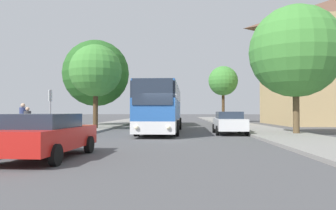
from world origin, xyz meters
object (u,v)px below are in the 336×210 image
object	(u,v)px
bus_front	(161,108)
pedestrian_waiting_near	(23,120)
bus_middle	(166,109)
tree_left_near	(96,73)
parked_car_left_curb	(45,135)
tree_left_far	(96,71)
bus_stop_sign	(50,107)
tree_right_mid	(296,51)
tree_right_near	(223,81)
parked_car_right_near	(229,122)
pedestrian_waiting_far	(27,122)

from	to	relation	value
bus_front	pedestrian_waiting_near	distance (m)	9.37
bus_middle	pedestrian_waiting_near	xyz separation A→B (m)	(-7.01, -19.24, -0.68)
pedestrian_waiting_near	bus_middle	bearing A→B (deg)	152.38
bus_front	tree_left_near	xyz separation A→B (m)	(-7.29, 9.89, 3.66)
parked_car_left_curb	tree_left_near	distance (m)	23.75
pedestrian_waiting_near	tree_left_far	size ratio (longest dim) A/B	0.27
bus_stop_sign	tree_left_near	size ratio (longest dim) A/B	0.30
pedestrian_waiting_near	tree_right_mid	size ratio (longest dim) A/B	0.23
tree_left_far	tree_right_near	xyz separation A→B (m)	(12.97, 19.31, 0.91)
tree_left_far	parked_car_right_near	bearing A→B (deg)	-24.10
tree_left_far	bus_front	bearing A→B (deg)	-29.30
parked_car_right_near	tree_right_near	distance (m)	24.54
bus_front	tree_right_near	bearing A→B (deg)	73.15
bus_front	parked_car_left_curb	distance (m)	13.39
tree_left_near	tree_right_near	size ratio (longest dim) A/B	1.13
pedestrian_waiting_near	pedestrian_waiting_far	world-z (taller)	pedestrian_waiting_near
bus_middle	tree_right_mid	xyz separation A→B (m)	(8.84, -15.88, 3.55)
parked_car_right_near	tree_left_near	xyz separation A→B (m)	(-11.94, 11.33, 4.66)
parked_car_left_curb	tree_left_far	bearing A→B (deg)	102.10
pedestrian_waiting_far	pedestrian_waiting_near	bearing A→B (deg)	-70.59
parked_car_right_near	tree_right_near	size ratio (longest dim) A/B	0.58
pedestrian_waiting_near	tree_left_far	distance (m)	9.97
parked_car_left_curb	pedestrian_waiting_near	world-z (taller)	pedestrian_waiting_near
bus_middle	parked_car_right_near	world-z (taller)	bus_middle
bus_stop_sign	tree_left_far	distance (m)	9.65
bus_middle	pedestrian_waiting_far	distance (m)	20.99
tree_right_mid	pedestrian_waiting_far	bearing A→B (deg)	-165.01
pedestrian_waiting_near	pedestrian_waiting_far	size ratio (longest dim) A/B	1.14
parked_car_left_curb	tree_left_near	world-z (taller)	tree_left_near
bus_stop_sign	tree_right_mid	distance (m)	15.15
parked_car_right_near	bus_stop_sign	distance (m)	11.32
bus_stop_sign	pedestrian_waiting_near	world-z (taller)	bus_stop_sign
tree_right_near	tree_right_mid	bearing A→B (deg)	-87.11
bus_middle	tree_left_far	bearing A→B (deg)	-119.78
tree_right_near	tree_left_far	bearing A→B (deg)	-123.90
bus_stop_sign	parked_car_left_curb	bearing A→B (deg)	-69.25
parked_car_right_near	parked_car_left_curb	bearing A→B (deg)	57.96
bus_front	pedestrian_waiting_far	world-z (taller)	bus_front
parked_car_left_curb	bus_stop_sign	xyz separation A→B (m)	(-2.65, 7.00, 0.98)
parked_car_right_near	tree_right_mid	xyz separation A→B (m)	(4.01, -1.15, 4.52)
pedestrian_waiting_near	tree_right_near	world-z (taller)	tree_right_near
tree_left_near	parked_car_right_near	bearing A→B (deg)	-43.50
bus_middle	parked_car_left_curb	bearing A→B (deg)	-97.96
bus_middle	pedestrian_waiting_near	bearing A→B (deg)	-111.84
tree_right_mid	bus_middle	bearing A→B (deg)	119.11
parked_car_left_curb	tree_right_mid	size ratio (longest dim) A/B	0.58
bus_stop_sign	pedestrian_waiting_far	bearing A→B (deg)	-143.87
parked_car_right_near	tree_left_far	distance (m)	11.91
bus_stop_sign	tree_left_near	distance (m)	16.40
pedestrian_waiting_far	tree_right_mid	distance (m)	16.39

